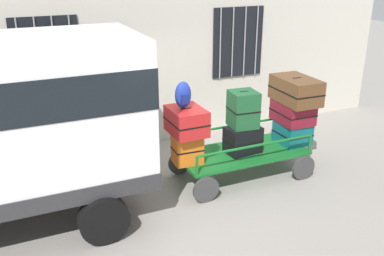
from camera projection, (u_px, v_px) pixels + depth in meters
ground_plane at (183, 185)px, 7.57m from camera, size 40.00×40.00×0.00m
building_wall at (138, 24)px, 8.58m from camera, size 12.00×0.38×5.00m
luggage_cart at (241, 156)px, 7.75m from camera, size 2.37×1.15×0.50m
cart_railing at (242, 137)px, 7.62m from camera, size 2.25×1.01×0.33m
suitcase_left_bottom at (187, 148)px, 7.20m from camera, size 0.49×0.39×0.52m
suitcase_left_middle at (186, 121)px, 7.05m from camera, size 0.56×0.71×0.43m
suitcase_midleft_bottom at (243, 140)px, 7.61m from camera, size 0.64×0.46×0.47m
suitcase_midleft_middle at (243, 109)px, 7.44m from camera, size 0.50×0.50×0.64m
suitcase_center_bottom at (292, 133)px, 8.03m from camera, size 0.55×0.59×0.40m
suitcase_center_middle at (293, 112)px, 7.93m from camera, size 0.58×0.74×0.39m
suitcase_center_top at (296, 90)px, 7.75m from camera, size 0.61×0.95×0.45m
backpack at (183, 95)px, 6.90m from camera, size 0.27×0.22×0.44m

